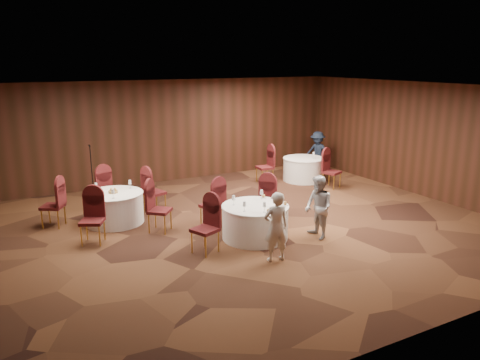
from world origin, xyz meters
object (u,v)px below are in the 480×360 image
table_main (255,222)px  man_c (317,152)px  table_left (114,208)px  woman_b (318,207)px  woman_a (276,227)px  table_right (304,169)px  mic_stand (93,185)px

table_main → man_c: size_ratio=1.02×
table_main → man_c: (4.94, 4.30, 0.34)m
table_left → table_main: bearing=-44.7°
woman_b → table_left: bearing=-125.5°
table_left → woman_b: size_ratio=1.00×
table_left → man_c: (7.42, 1.86, 0.34)m
table_left → woman_a: woman_a is taller
table_right → woman_a: size_ratio=0.96×
mic_stand → woman_b: size_ratio=1.13×
table_right → mic_stand: size_ratio=0.85×
woman_a → man_c: 7.58m
table_right → woman_b: bearing=-122.1°
table_main → woman_b: size_ratio=1.05×
woman_b → man_c: man_c is taller
table_main → woman_b: bearing=-27.8°
woman_a → table_left: bearing=-50.2°
woman_a → woman_b: woman_b is taller
woman_a → mic_stand: bearing=-59.7°
table_left → woman_b: (3.69, -3.08, 0.32)m
table_right → table_main: bearing=-137.0°
table_main → woman_a: size_ratio=1.05×
table_left → man_c: size_ratio=0.98×
table_right → man_c: size_ratio=0.93×
table_right → man_c: man_c is taller
mic_stand → man_c: size_ratio=1.10×
table_main → table_left: bearing=135.3°
table_main → woman_a: 1.29m
woman_b → man_c: (3.73, 4.94, 0.02)m
table_main → woman_a: bearing=-101.3°
table_main → mic_stand: (-2.55, 4.53, 0.08)m
table_left → woman_a: bearing=-58.7°
woman_b → man_c: 6.19m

